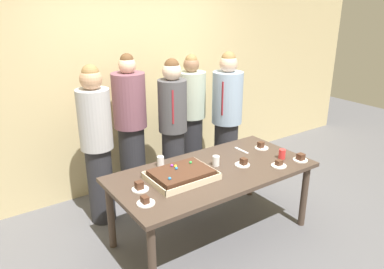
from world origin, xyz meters
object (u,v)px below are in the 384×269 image
object	(u,v)px
plated_slice_near_right	(279,164)
cake_server_utensil	(241,150)
person_far_right_suit	(131,128)
plated_slice_center_front	(243,163)
person_serving_front	(97,144)
plated_slice_far_right	(145,201)
plated_slice_far_left	(301,158)
drink_cup_nearest	(282,154)
sheet_cake	(181,175)
person_left_edge_reaching	(227,118)
drink_cup_far_end	(161,161)
person_striped_tie_right	(173,130)
party_table	(213,177)
person_green_shirt_behind	(191,117)
plated_slice_near_left	(261,146)
drink_cup_middle	(216,161)
plated_slice_center_back	(140,187)

from	to	relation	value
plated_slice_near_right	cake_server_utensil	xyz separation A→B (m)	(-0.04, 0.51, -0.01)
cake_server_utensil	person_far_right_suit	world-z (taller)	person_far_right_suit
plated_slice_center_front	person_serving_front	bearing A→B (deg)	138.14
plated_slice_far_right	person_far_right_suit	size ratio (longest dim) A/B	0.09
plated_slice_far_left	person_serving_front	size ratio (longest dim) A/B	0.09
drink_cup_nearest	person_serving_front	world-z (taller)	person_serving_front
sheet_cake	person_left_edge_reaching	bearing A→B (deg)	33.84
sheet_cake	drink_cup_far_end	world-z (taller)	sheet_cake
drink_cup_nearest	plated_slice_near_right	bearing A→B (deg)	-145.96
person_striped_tie_right	cake_server_utensil	bearing A→B (deg)	64.29
party_table	person_striped_tie_right	xyz separation A→B (m)	(0.08, 0.84, 0.23)
drink_cup_nearest	cake_server_utensil	world-z (taller)	drink_cup_nearest
plated_slice_far_left	person_striped_tie_right	bearing A→B (deg)	124.18
plated_slice_far_right	person_green_shirt_behind	world-z (taller)	person_green_shirt_behind
party_table	plated_slice_far_right	distance (m)	0.86
plated_slice_near_right	plated_slice_far_left	world-z (taller)	plated_slice_far_left
sheet_cake	drink_cup_far_end	xyz separation A→B (m)	(-0.01, 0.35, 0.01)
party_table	person_far_right_suit	bearing A→B (deg)	104.51
plated_slice_near_left	drink_cup_far_end	bearing A→B (deg)	168.38
person_serving_front	person_left_edge_reaching	world-z (taller)	person_left_edge_reaching
plated_slice_near_right	person_striped_tie_right	distance (m)	1.26
plated_slice_far_right	drink_cup_middle	world-z (taller)	drink_cup_middle
sheet_cake	plated_slice_near_left	distance (m)	1.14
plated_slice_far_right	person_serving_front	size ratio (longest dim) A/B	0.09
plated_slice_far_right	drink_cup_middle	size ratio (longest dim) A/B	1.50
plated_slice_near_right	plated_slice_center_front	bearing A→B (deg)	142.19
drink_cup_far_end	person_left_edge_reaching	xyz separation A→B (m)	(1.23, 0.47, 0.10)
person_serving_front	drink_cup_far_end	bearing A→B (deg)	12.02
sheet_cake	person_green_shirt_behind	distance (m)	1.53
plated_slice_far_right	plated_slice_center_back	size ratio (longest dim) A/B	1.00
drink_cup_nearest	person_green_shirt_behind	bearing A→B (deg)	96.49
plated_slice_center_back	person_green_shirt_behind	xyz separation A→B (m)	(1.36, 1.17, 0.09)
plated_slice_far_left	plated_slice_center_back	xyz separation A→B (m)	(-1.64, 0.38, 0.00)
drink_cup_far_end	person_far_right_suit	bearing A→B (deg)	85.12
person_green_shirt_behind	cake_server_utensil	bearing A→B (deg)	35.84
plated_slice_far_right	person_striped_tie_right	distance (m)	1.38
plated_slice_near_right	person_striped_tie_right	world-z (taller)	person_striped_tie_right
plated_slice_far_left	drink_cup_far_end	size ratio (longest dim) A/B	1.50
party_table	drink_cup_middle	world-z (taller)	drink_cup_middle
plated_slice_center_back	drink_cup_nearest	bearing A→B (deg)	-8.95
party_table	plated_slice_near_left	world-z (taller)	plated_slice_near_left
party_table	sheet_cake	distance (m)	0.37
plated_slice_center_back	person_far_right_suit	world-z (taller)	person_far_right_suit
plated_slice_near_left	person_far_right_suit	bearing A→B (deg)	136.71
plated_slice_center_front	drink_cup_nearest	size ratio (longest dim) A/B	1.50
party_table	plated_slice_center_front	xyz separation A→B (m)	(0.31, -0.08, 0.10)
drink_cup_nearest	person_left_edge_reaching	distance (m)	1.04
sheet_cake	person_serving_front	distance (m)	1.01
sheet_cake	plated_slice_far_right	world-z (taller)	sheet_cake
sheet_cake	person_striped_tie_right	world-z (taller)	person_striped_tie_right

